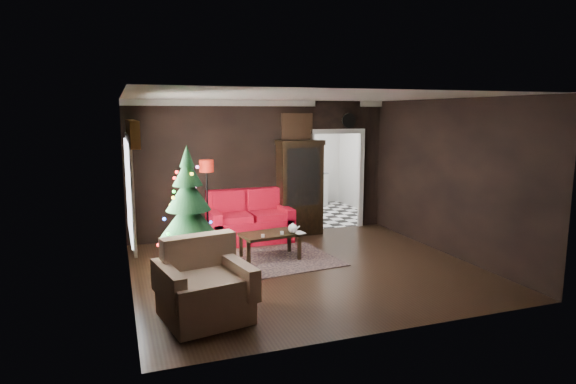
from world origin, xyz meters
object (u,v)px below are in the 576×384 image
object	(u,v)px
armchair	(204,283)
kitchen_table	(303,203)
christmas_tree	(189,215)
loveseat	(250,216)
floor_lamp	(207,205)
coffee_table	(270,245)
wall_clock	(349,121)
teapot	(293,228)
curio_cabinet	(300,190)

from	to	relation	value
armchair	kitchen_table	xyz separation A→B (m)	(3.32, 5.10, -0.09)
christmas_tree	kitchen_table	xyz separation A→B (m)	(3.29, 3.70, -0.68)
loveseat	floor_lamp	bearing A→B (deg)	-166.66
armchair	kitchen_table	distance (m)	6.09
armchair	coffee_table	world-z (taller)	armchair
floor_lamp	wall_clock	world-z (taller)	wall_clock
teapot	kitchen_table	bearing A→B (deg)	65.36
armchair	kitchen_table	world-z (taller)	armchair
loveseat	coffee_table	bearing A→B (deg)	-89.50
armchair	christmas_tree	bearing A→B (deg)	77.49
loveseat	christmas_tree	size ratio (longest dim) A/B	0.88
curio_cabinet	loveseat	bearing A→B (deg)	-169.17
christmas_tree	coffee_table	size ratio (longest dim) A/B	1.95
floor_lamp	coffee_table	bearing A→B (deg)	-50.24
floor_lamp	teapot	bearing A→B (deg)	-43.83
loveseat	curio_cabinet	xyz separation A→B (m)	(1.15, 0.22, 0.45)
kitchen_table	wall_clock	bearing A→B (deg)	-66.25
christmas_tree	teapot	bearing A→B (deg)	18.27
loveseat	kitchen_table	xyz separation A→B (m)	(1.80, 1.65, -0.12)
floor_lamp	wall_clock	size ratio (longest dim) A/B	5.31
loveseat	teapot	bearing A→B (deg)	-74.78
loveseat	christmas_tree	bearing A→B (deg)	-126.04
floor_lamp	curio_cabinet	bearing A→B (deg)	11.92
loveseat	christmas_tree	xyz separation A→B (m)	(-1.49, -2.05, 0.55)
wall_clock	kitchen_table	size ratio (longest dim) A/B	0.43
curio_cabinet	christmas_tree	world-z (taller)	christmas_tree
coffee_table	wall_clock	size ratio (longest dim) A/B	3.11
curio_cabinet	teapot	size ratio (longest dim) A/B	10.16
armchair	teapot	world-z (taller)	armchair
curio_cabinet	coffee_table	size ratio (longest dim) A/B	1.91
teapot	armchair	bearing A→B (deg)	-133.38
armchair	teapot	bearing A→B (deg)	35.49
coffee_table	floor_lamp	bearing A→B (deg)	129.76
floor_lamp	teapot	size ratio (longest dim) A/B	9.09
kitchen_table	loveseat	bearing A→B (deg)	-137.49
floor_lamp	armchair	bearing A→B (deg)	-101.21
loveseat	armchair	distance (m)	3.77
armchair	wall_clock	bearing A→B (deg)	33.70
loveseat	teapot	distance (m)	1.48
floor_lamp	coffee_table	world-z (taller)	floor_lamp
curio_cabinet	floor_lamp	distance (m)	2.08
coffee_table	wall_clock	world-z (taller)	wall_clock
armchair	wall_clock	distance (m)	5.79
floor_lamp	christmas_tree	bearing A→B (deg)	-108.32
curio_cabinet	christmas_tree	bearing A→B (deg)	-139.34
coffee_table	teapot	size ratio (longest dim) A/B	5.32
coffee_table	wall_clock	distance (m)	3.59
loveseat	coffee_table	world-z (taller)	loveseat
coffee_table	teapot	world-z (taller)	teapot
teapot	floor_lamp	bearing A→B (deg)	136.17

